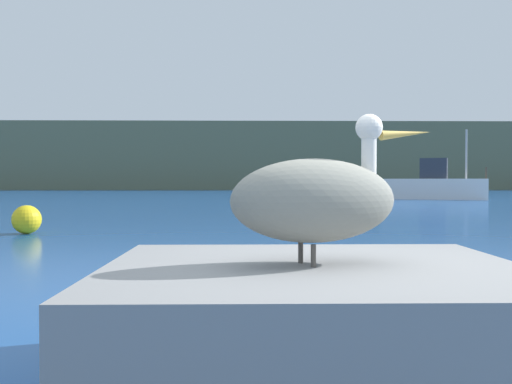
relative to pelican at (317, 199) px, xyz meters
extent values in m
plane|color=#194C93|center=(0.45, 0.14, -1.07)|extent=(260.00, 260.00, 0.00)
cube|color=#5B664C|center=(0.45, 71.97, 3.20)|extent=(140.00, 12.40, 8.55)
cube|color=gray|center=(-0.01, 0.00, -0.73)|extent=(2.43, 2.06, 0.69)
ellipsoid|color=gray|center=(-0.01, 0.00, -0.01)|extent=(1.13, 0.80, 0.49)
cylinder|color=white|center=(0.33, 0.11, 0.22)|extent=(0.09, 0.09, 0.31)
sphere|color=white|center=(0.33, 0.11, 0.42)|extent=(0.16, 0.16, 0.16)
cone|color=gold|center=(0.58, 0.20, 0.39)|extent=(0.37, 0.18, 0.09)
cylinder|color=#4C4742|center=(-0.09, 0.06, -0.32)|extent=(0.03, 0.03, 0.13)
cylinder|color=#4C4742|center=(-0.03, -0.10, -0.32)|extent=(0.03, 0.03, 0.13)
cube|color=white|center=(11.38, 31.54, -0.43)|extent=(6.47, 3.97, 1.29)
cube|color=#2D333D|center=(11.38, 31.54, 0.85)|extent=(1.95, 1.75, 1.28)
cylinder|color=#B2B2B2|center=(13.13, 30.81, 1.72)|extent=(0.12, 0.12, 3.02)
cylinder|color=#3F382D|center=(14.18, 30.37, 0.57)|extent=(0.10, 0.10, 0.70)
sphere|color=yellow|center=(-5.24, 9.18, -0.76)|extent=(0.63, 0.63, 0.63)
camera|label=1|loc=(-0.42, -3.24, 0.11)|focal=39.30mm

